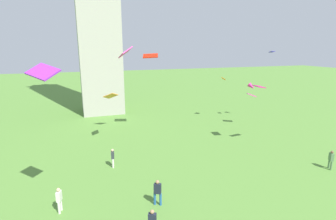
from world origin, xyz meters
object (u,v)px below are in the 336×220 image
kite_flying_2 (125,52)px  kite_flying_9 (111,96)px  person_4 (331,159)px  kite_flying_8 (150,56)px  kite_flying_6 (252,87)px  person_5 (113,157)px  kite_flying_3 (259,87)px  kite_flying_1 (252,95)px  person_3 (59,199)px  person_2 (158,191)px  kite_flying_0 (43,72)px  kite_flying_4 (272,52)px  kite_flying_5 (224,79)px

kite_flying_2 → kite_flying_9: kite_flying_2 is taller
person_4 → kite_flying_8: size_ratio=0.86×
kite_flying_6 → person_5: bearing=178.5°
kite_flying_3 → kite_flying_2: bearing=86.3°
kite_flying_6 → kite_flying_1: bearing=-152.8°
kite_flying_2 → person_3: bearing=137.8°
person_2 → kite_flying_9: (-0.62, 17.87, 3.50)m
kite_flying_0 → kite_flying_6: (26.46, 15.86, -4.38)m
person_5 → kite_flying_6: kite_flying_6 is taller
person_4 → kite_flying_3: 9.27m
person_4 → kite_flying_2: size_ratio=0.91×
kite_flying_0 → person_3: bearing=-64.2°
kite_flying_3 → kite_flying_8: (-9.42, 7.88, 3.00)m
kite_flying_0 → kite_flying_1: kite_flying_0 is taller
person_5 → kite_flying_1: size_ratio=1.25×
person_5 → kite_flying_6: size_ratio=1.20×
person_3 → person_4: size_ratio=0.99×
person_2 → kite_flying_6: bearing=71.5°
kite_flying_1 → kite_flying_8: bearing=-162.7°
person_2 → kite_flying_9: kite_flying_9 is taller
person_4 → kite_flying_3: size_ratio=1.25×
person_5 → kite_flying_4: size_ratio=2.02×
person_2 → kite_flying_0: size_ratio=0.92×
person_2 → kite_flying_1: bearing=68.6°
kite_flying_6 → kite_flying_2: bearing=174.2°
person_4 → kite_flying_0: 23.84m
person_2 → kite_flying_8: size_ratio=0.91×
kite_flying_9 → kite_flying_2: bearing=-43.3°
person_4 → person_5: person_4 is taller
person_2 → kite_flying_2: bearing=121.7°
kite_flying_4 → kite_flying_0: bearing=-56.3°
person_2 → kite_flying_4: kite_flying_4 is taller
kite_flying_1 → kite_flying_3: 7.64m
person_2 → kite_flying_4: size_ratio=2.16×
kite_flying_0 → kite_flying_4: 29.08m
kite_flying_0 → kite_flying_4: size_ratio=2.34×
kite_flying_3 → kite_flying_8: kite_flying_8 is taller
person_3 → kite_flying_5: (21.69, 15.97, 5.15)m
person_3 → kite_flying_8: size_ratio=0.86×
person_3 → person_4: bearing=102.3°
kite_flying_4 → kite_flying_6: (0.06, 3.69, -5.14)m
person_3 → person_5: bearing=158.5°
person_5 → kite_flying_9: bearing=-177.9°
person_5 → kite_flying_1: kite_flying_1 is taller
person_5 → kite_flying_4: kite_flying_4 is taller
kite_flying_2 → kite_flying_3: bearing=-106.7°
person_4 → kite_flying_6: (4.11, 17.00, 3.82)m
kite_flying_2 → kite_flying_8: bearing=-42.1°
person_2 → person_5: (-2.06, 6.91, -0.07)m
kite_flying_5 → kite_flying_9: bearing=-52.6°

